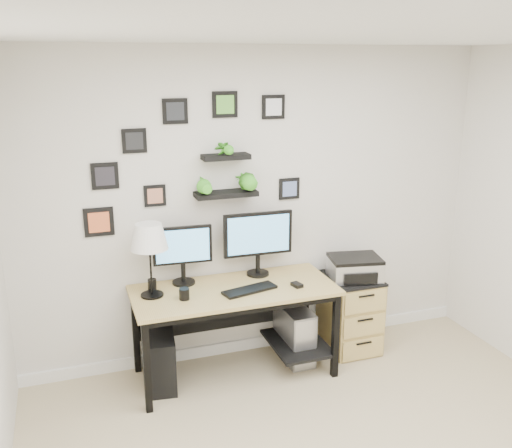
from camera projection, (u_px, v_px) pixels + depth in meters
name	position (u px, v px, depth m)	size (l,w,h in m)	color
room	(258.00, 342.00, 5.10)	(4.00, 4.00, 4.00)	#C3B28B
desk	(237.00, 301.00, 4.56)	(1.60, 0.70, 0.75)	tan
monitor_left	(183.00, 251.00, 4.50)	(0.47, 0.20, 0.48)	black
monitor_right	(258.00, 238.00, 4.67)	(0.58, 0.19, 0.54)	black
keyboard	(250.00, 290.00, 4.42)	(0.44, 0.14, 0.02)	black
mouse	(297.00, 285.00, 4.51)	(0.06, 0.10, 0.03)	black
table_lamp	(149.00, 238.00, 4.21)	(0.28, 0.28, 0.57)	black
mug	(184.00, 294.00, 4.26)	(0.08, 0.08, 0.09)	black
pen_cup	(152.00, 284.00, 4.44)	(0.07, 0.07, 0.09)	black
pc_tower_black	(162.00, 360.00, 4.47)	(0.19, 0.44, 0.44)	black
pc_tower_grey	(294.00, 333.00, 4.86)	(0.21, 0.48, 0.47)	gray
file_cabinet	(350.00, 313.00, 5.02)	(0.43, 0.53, 0.67)	tan
printer	(355.00, 268.00, 4.88)	(0.48, 0.41, 0.19)	silver
wall_decor	(216.00, 167.00, 4.48)	(1.77, 0.18, 1.07)	black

